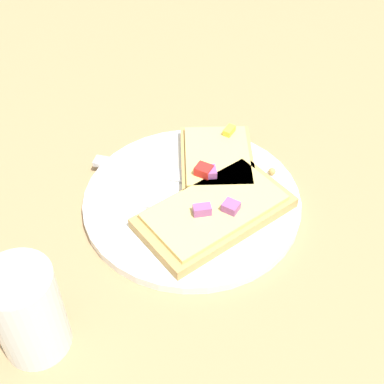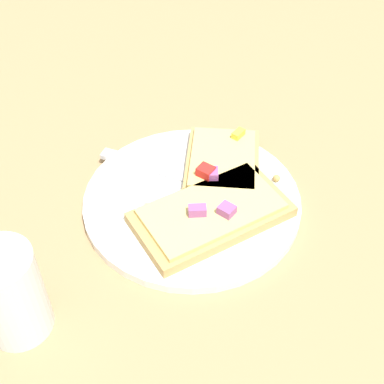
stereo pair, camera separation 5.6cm
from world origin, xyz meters
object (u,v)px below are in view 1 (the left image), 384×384
object	(u,v)px
plate	(192,201)
pizza_slice_main	(215,211)
drinking_glass	(28,312)
knife	(163,173)
pizza_slice_corner	(217,160)
fork	(180,210)

from	to	relation	value
plate	pizza_slice_main	xyz separation A→B (m)	(-0.02, -0.03, 0.02)
plate	drinking_glass	distance (m)	0.25
plate	knife	world-z (taller)	knife
plate	pizza_slice_corner	size ratio (longest dim) A/B	1.79
plate	knife	xyz separation A→B (m)	(0.03, 0.05, 0.01)
plate	fork	size ratio (longest dim) A/B	1.32
fork	drinking_glass	world-z (taller)	drinking_glass
pizza_slice_main	drinking_glass	size ratio (longest dim) A/B	1.90
plate	pizza_slice_corner	distance (m)	0.07
fork	pizza_slice_main	world-z (taller)	pizza_slice_main
plate	fork	distance (m)	0.03
fork	pizza_slice_corner	size ratio (longest dim) A/B	1.35
pizza_slice_main	knife	bearing A→B (deg)	-86.39
pizza_slice_corner	knife	bearing A→B (deg)	101.14
plate	drinking_glass	size ratio (longest dim) A/B	2.52
pizza_slice_main	plate	bearing A→B (deg)	-87.21
fork	knife	size ratio (longest dim) A/B	0.91
knife	pizza_slice_main	xyz separation A→B (m)	(-0.05, -0.08, 0.01)
plate	knife	size ratio (longest dim) A/B	1.21
pizza_slice_main	pizza_slice_corner	distance (m)	0.09
plate	pizza_slice_corner	bearing A→B (deg)	-13.64
plate	fork	xyz separation A→B (m)	(-0.03, 0.01, 0.01)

